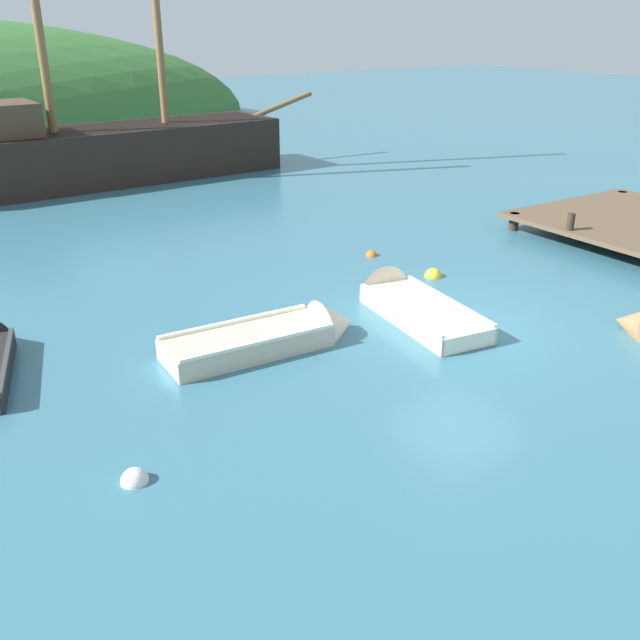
{
  "coord_description": "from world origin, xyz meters",
  "views": [
    {
      "loc": [
        -9.54,
        -9.38,
        5.72
      ],
      "look_at": [
        -2.6,
        1.29,
        0.28
      ],
      "focal_mm": 40.05,
      "sensor_mm": 36.0,
      "label": 1
    }
  ],
  "objects": [
    {
      "name": "rowboat_center",
      "position": [
        -3.59,
        1.27,
        0.14
      ],
      "size": [
        3.87,
        1.3,
        1.11
      ],
      "rotation": [
        0.0,
        0.0,
        6.24
      ],
      "color": "beige",
      "rests_on": "ground"
    },
    {
      "name": "sailing_ship",
      "position": [
        -1.63,
        17.3,
        0.8
      ],
      "size": [
        15.6,
        3.83,
        13.76
      ],
      "rotation": [
        0.0,
        0.0,
        0.04
      ],
      "color": "black",
      "rests_on": "ground"
    },
    {
      "name": "buoy_orange",
      "position": [
        1.2,
        4.68,
        0.0
      ],
      "size": [
        0.3,
        0.3,
        0.3
      ],
      "primitive_type": "sphere",
      "color": "orange",
      "rests_on": "ground"
    },
    {
      "name": "rowboat_outer_right",
      "position": [
        -0.44,
        1.29,
        0.12
      ],
      "size": [
        1.71,
        3.96,
        1.19
      ],
      "rotation": [
        0.0,
        0.0,
        1.44
      ],
      "color": "beige",
      "rests_on": "ground"
    },
    {
      "name": "ground_plane",
      "position": [
        0.0,
        0.0,
        0.0
      ],
      "size": [
        120.0,
        120.0,
        0.0
      ],
      "primitive_type": "plane",
      "color": "teal"
    },
    {
      "name": "buoy_white",
      "position": [
        -7.3,
        -1.41,
        0.0
      ],
      "size": [
        0.38,
        0.38,
        0.38
      ],
      "primitive_type": "sphere",
      "color": "white",
      "rests_on": "ground"
    },
    {
      "name": "buoy_yellow",
      "position": [
        1.46,
        2.59,
        0.0
      ],
      "size": [
        0.41,
        0.41,
        0.41
      ],
      "primitive_type": "sphere",
      "color": "yellow",
      "rests_on": "ground"
    }
  ]
}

